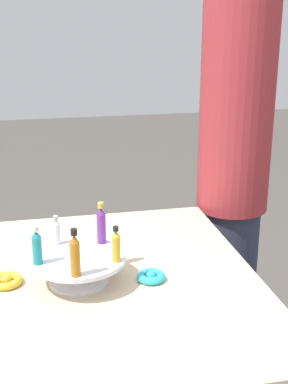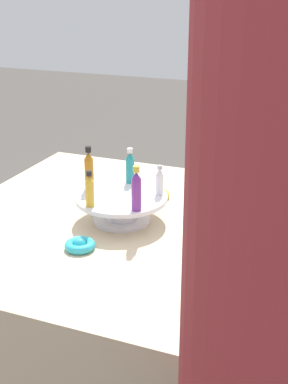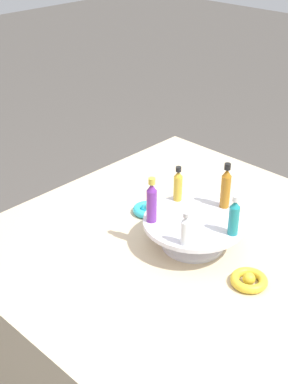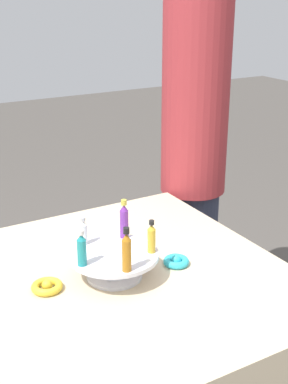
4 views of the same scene
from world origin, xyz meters
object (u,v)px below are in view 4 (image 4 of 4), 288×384
at_px(bottle_purple, 124,220).
at_px(ribbon_bow_gold, 47,286).
at_px(ribbon_bow_teal, 176,261).
at_px(person_figure, 193,159).
at_px(bottle_amber, 127,251).
at_px(display_stand, 114,261).
at_px(bottle_clear, 84,232).
at_px(bottle_teal, 82,249).
at_px(bottle_gold, 152,238).

height_order(bottle_purple, ribbon_bow_gold, bottle_purple).
height_order(ribbon_bow_teal, person_figure, person_figure).
xyz_separation_m(bottle_amber, bottle_purple, (0.09, 0.19, -0.00)).
bearing_deg(person_figure, bottle_purple, -0.98).
distance_m(bottle_amber, ribbon_bow_teal, 0.26).
xyz_separation_m(display_stand, bottle_clear, (-0.05, 0.10, 0.07)).
bearing_deg(bottle_amber, bottle_teal, 135.81).
xyz_separation_m(bottle_amber, bottle_clear, (-0.04, 0.20, -0.02)).
height_order(bottle_clear, ribbon_bow_gold, bottle_clear).
bearing_deg(bottle_clear, bottle_amber, -80.19).
distance_m(bottle_amber, bottle_gold, 0.13).
bearing_deg(bottle_clear, bottle_teal, -116.19).
bearing_deg(bottle_purple, ribbon_bow_teal, -41.69).
bearing_deg(bottle_purple, bottle_gold, -80.19).
height_order(display_stand, bottle_clear, bottle_clear).
distance_m(display_stand, person_figure, 0.84).
distance_m(display_stand, ribbon_bow_teal, 0.20).
distance_m(bottle_gold, bottle_teal, 0.21).
height_order(bottle_teal, person_figure, person_figure).
height_order(display_stand, ribbon_bow_gold, display_stand).
bearing_deg(bottle_amber, person_figure, 43.80).
distance_m(bottle_clear, ribbon_bow_teal, 0.30).
bearing_deg(bottle_amber, display_stand, 81.81).
distance_m(bottle_amber, bottle_purple, 0.21).
bearing_deg(display_stand, bottle_gold, -26.19).
distance_m(ribbon_bow_gold, ribbon_bow_teal, 0.40).
bearing_deg(display_stand, bottle_amber, -98.19).
xyz_separation_m(ribbon_bow_gold, person_figure, (0.85, 0.50, 0.10)).
relative_size(bottle_gold, ribbon_bow_teal, 1.26).
distance_m(bottle_amber, person_figure, 0.92).
relative_size(display_stand, person_figure, 0.16).
bearing_deg(ribbon_bow_teal, ribbon_bow_gold, 171.36).
bearing_deg(person_figure, bottle_clear, -7.46).
xyz_separation_m(display_stand, ribbon_bow_teal, (0.20, -0.03, -0.04)).
bearing_deg(bottle_purple, bottle_clear, 171.81).
bearing_deg(bottle_purple, person_figure, 38.22).
bearing_deg(person_figure, ribbon_bow_gold, -8.66).
bearing_deg(person_figure, ribbon_bow_teal, 11.88).
relative_size(bottle_gold, bottle_purple, 0.81).
height_order(display_stand, bottle_amber, bottle_amber).
xyz_separation_m(bottle_purple, bottle_clear, (-0.13, 0.02, -0.02)).
relative_size(bottle_gold, bottle_teal, 0.94).
bearing_deg(bottle_gold, person_figure, 46.34).
height_order(bottle_gold, bottle_purple, bottle_purple).
distance_m(bottle_gold, bottle_purple, 0.13).
bearing_deg(ribbon_bow_teal, display_stand, 171.36).
relative_size(bottle_purple, bottle_teal, 1.15).
bearing_deg(display_stand, ribbon_bow_gold, 171.36).
xyz_separation_m(bottle_amber, ribbon_bow_gold, (-0.18, 0.14, -0.13)).
xyz_separation_m(bottle_amber, bottle_gold, (0.11, 0.06, -0.01)).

